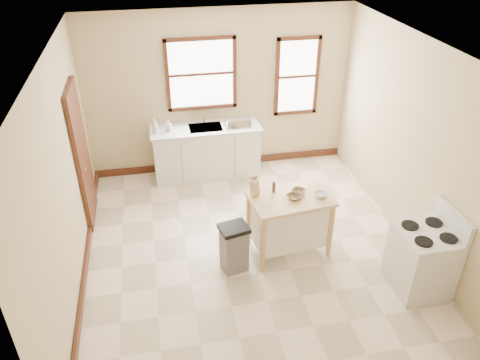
% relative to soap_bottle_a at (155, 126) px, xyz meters
% --- Properties ---
extents(floor, '(5.00, 5.00, 0.00)m').
position_rel_soap_bottle_a_xyz_m(floor, '(1.13, -2.15, -1.04)').
color(floor, '#F5DCC2').
rests_on(floor, ground).
extents(ceiling, '(5.00, 5.00, 0.00)m').
position_rel_soap_bottle_a_xyz_m(ceiling, '(1.13, -2.15, 1.76)').
color(ceiling, white).
rests_on(ceiling, ground).
extents(wall_back, '(4.50, 0.04, 2.80)m').
position_rel_soap_bottle_a_xyz_m(wall_back, '(1.13, 0.35, 0.36)').
color(wall_back, tan).
rests_on(wall_back, ground).
extents(wall_left, '(0.04, 5.00, 2.80)m').
position_rel_soap_bottle_a_xyz_m(wall_left, '(-1.12, -2.15, 0.36)').
color(wall_left, tan).
rests_on(wall_left, ground).
extents(wall_right, '(0.04, 5.00, 2.80)m').
position_rel_soap_bottle_a_xyz_m(wall_right, '(3.38, -2.15, 0.36)').
color(wall_right, tan).
rests_on(wall_right, ground).
extents(window_main, '(1.17, 0.06, 1.22)m').
position_rel_soap_bottle_a_xyz_m(window_main, '(0.83, 0.33, 0.71)').
color(window_main, '#3B1A10').
rests_on(window_main, wall_back).
extents(window_side, '(0.77, 0.06, 1.37)m').
position_rel_soap_bottle_a_xyz_m(window_side, '(2.48, 0.33, 0.56)').
color(window_side, '#3B1A10').
rests_on(window_side, wall_back).
extents(door_left, '(0.06, 0.90, 2.10)m').
position_rel_soap_bottle_a_xyz_m(door_left, '(-1.08, -0.85, 0.01)').
color(door_left, '#3B1A10').
rests_on(door_left, ground).
extents(baseboard_back, '(4.50, 0.04, 0.12)m').
position_rel_soap_bottle_a_xyz_m(baseboard_back, '(1.13, 0.32, -0.98)').
color(baseboard_back, '#3B1A10').
rests_on(baseboard_back, ground).
extents(baseboard_left, '(0.04, 5.00, 0.12)m').
position_rel_soap_bottle_a_xyz_m(baseboard_left, '(-1.09, -2.15, -0.98)').
color(baseboard_left, '#3B1A10').
rests_on(baseboard_left, ground).
extents(sink_counter, '(1.86, 0.62, 0.92)m').
position_rel_soap_bottle_a_xyz_m(sink_counter, '(0.83, 0.05, -0.58)').
color(sink_counter, silver).
rests_on(sink_counter, ground).
extents(faucet, '(0.03, 0.03, 0.22)m').
position_rel_soap_bottle_a_xyz_m(faucet, '(0.83, 0.23, -0.01)').
color(faucet, silver).
rests_on(faucet, sink_counter).
extents(soap_bottle_a, '(0.12, 0.12, 0.25)m').
position_rel_soap_bottle_a_xyz_m(soap_bottle_a, '(0.00, 0.00, 0.00)').
color(soap_bottle_a, '#B2B2B2').
rests_on(soap_bottle_a, sink_counter).
extents(soap_bottle_b, '(0.11, 0.11, 0.18)m').
position_rel_soap_bottle_a_xyz_m(soap_bottle_b, '(0.22, 0.04, -0.03)').
color(soap_bottle_b, '#B2B2B2').
rests_on(soap_bottle_b, sink_counter).
extents(dish_rack, '(0.43, 0.33, 0.11)m').
position_rel_soap_bottle_a_xyz_m(dish_rack, '(1.38, 0.00, -0.07)').
color(dish_rack, silver).
rests_on(dish_rack, sink_counter).
extents(kitchen_island, '(1.14, 0.80, 0.87)m').
position_rel_soap_bottle_a_xyz_m(kitchen_island, '(1.66, -2.22, -0.61)').
color(kitchen_island, '#FBD093').
rests_on(kitchen_island, ground).
extents(knife_block, '(0.12, 0.12, 0.20)m').
position_rel_soap_bottle_a_xyz_m(knife_block, '(1.20, -2.06, -0.07)').
color(knife_block, tan).
rests_on(knife_block, kitchen_island).
extents(pepper_grinder, '(0.05, 0.05, 0.15)m').
position_rel_soap_bottle_a_xyz_m(pepper_grinder, '(1.47, -2.05, -0.10)').
color(pepper_grinder, '#442312').
rests_on(pepper_grinder, kitchen_island).
extents(bowl_a, '(0.26, 0.26, 0.05)m').
position_rel_soap_bottle_a_xyz_m(bowl_a, '(1.70, -2.25, -0.15)').
color(bowl_a, brown).
rests_on(bowl_a, kitchen_island).
extents(bowl_b, '(0.25, 0.25, 0.04)m').
position_rel_soap_bottle_a_xyz_m(bowl_b, '(1.79, -2.13, -0.15)').
color(bowl_b, brown).
rests_on(bowl_b, kitchen_island).
extents(bowl_c, '(0.19, 0.19, 0.05)m').
position_rel_soap_bottle_a_xyz_m(bowl_c, '(2.04, -2.28, -0.14)').
color(bowl_c, white).
rests_on(bowl_c, kitchen_island).
extents(trash_bin, '(0.41, 0.37, 0.69)m').
position_rel_soap_bottle_a_xyz_m(trash_bin, '(0.85, -2.46, -0.70)').
color(trash_bin, slate).
rests_on(trash_bin, ground).
extents(gas_stove, '(0.69, 0.70, 1.12)m').
position_rel_soap_bottle_a_xyz_m(gas_stove, '(3.06, -3.24, -0.48)').
color(gas_stove, silver).
rests_on(gas_stove, ground).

